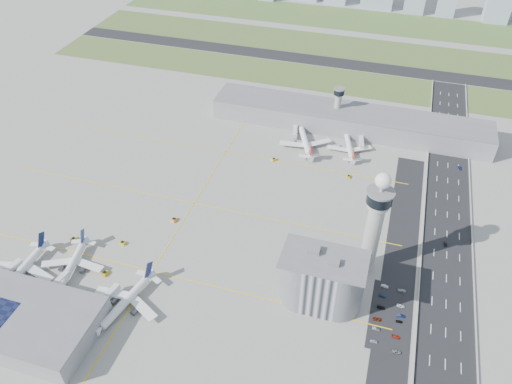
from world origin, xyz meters
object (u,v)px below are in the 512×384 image
(control_tower, at_px, (375,220))
(secondary_tower, at_px, (338,104))
(airplane_near_c, at_px, (124,299))
(tug_1, at_px, (122,243))
(car_lot_11, at_px, (402,291))
(car_hw_1, at_px, (445,244))
(tug_5, at_px, (349,176))
(car_lot_8, at_px, (399,321))
(car_lot_0, at_px, (374,341))
(jet_bridge_near_2, at_px, (101,306))
(car_lot_5, at_px, (385,286))
(tug_2, at_px, (105,273))
(jet_bridge_near_0, at_px, (1,279))
(car_lot_3, at_px, (381,307))
(airplane_near_b, at_px, (71,262))
(car_hw_4, at_px, (440,120))
(tug_4, at_px, (274,159))
(jet_bridge_near_1, at_px, (49,292))
(car_lot_2, at_px, (377,319))
(tug_3, at_px, (174,220))
(airplane_near_a, at_px, (20,268))
(car_lot_4, at_px, (382,296))
(airplane_far_a, at_px, (305,138))
(car_lot_7, at_px, (396,337))
(tug_0, at_px, (74,239))
(airplane_far_b, at_px, (350,144))
(admin_building, at_px, (322,280))
(car_lot_9, at_px, (401,316))
(car_lot_10, at_px, (401,306))
(jet_bridge_far_1, at_px, (361,139))
(car_lot_6, at_px, (397,352))
(jet_bridge_far_0, at_px, (295,128))
(car_hw_2, at_px, (460,168))
(car_lot_1, at_px, (376,329))

(control_tower, xyz_separation_m, secondary_tower, (-42.00, 142.00, -16.24))
(airplane_near_c, xyz_separation_m, tug_1, (-23.85, 39.73, -5.39))
(car_lot_11, relative_size, car_hw_1, 1.17)
(tug_5, xyz_separation_m, car_lot_8, (42.39, -110.32, -0.33))
(car_lot_0, bearing_deg, jet_bridge_near_2, 92.47)
(car_lot_5, bearing_deg, tug_2, 108.19)
(jet_bridge_near_0, xyz_separation_m, car_lot_3, (196.18, 42.62, -2.24))
(airplane_near_b, bearing_deg, car_lot_3, 87.14)
(tug_5, bearing_deg, car_lot_11, 108.86)
(airplane_near_c, distance_m, car_hw_4, 280.55)
(car_lot_11, bearing_deg, tug_4, 38.52)
(airplane_near_c, bearing_deg, jet_bridge_near_1, -70.54)
(secondary_tower, height_order, car_lot_2, secondary_tower)
(tug_3, bearing_deg, airplane_near_a, 59.79)
(car_lot_4, bearing_deg, tug_3, 83.55)
(airplane_far_a, xyz_separation_m, car_hw_1, (100.69, -77.12, -5.80))
(car_lot_0, height_order, car_lot_11, car_lot_11)
(tug_3, height_order, car_lot_7, tug_3)
(tug_1, xyz_separation_m, car_lot_3, (148.91, -2.50, -0.39))
(tug_0, distance_m, tug_4, 143.88)
(airplane_near_a, relative_size, airplane_far_b, 1.17)
(admin_building, relative_size, car_lot_9, 10.49)
(airplane_far_a, bearing_deg, tug_1, 126.66)
(airplane_far_a, relative_size, car_lot_11, 10.54)
(airplane_near_a, relative_size, tug_2, 12.66)
(tug_3, bearing_deg, car_lot_4, -176.54)
(tug_5, bearing_deg, admin_building, 84.63)
(airplane_near_c, bearing_deg, jet_bridge_near_2, -52.18)
(jet_bridge_near_0, height_order, car_lot_10, jet_bridge_near_0)
(jet_bridge_near_1, height_order, car_lot_10, jet_bridge_near_1)
(airplane_far_b, relative_size, jet_bridge_near_0, 2.78)
(car_lot_11, bearing_deg, jet_bridge_far_1, 9.46)
(jet_bridge_far_1, bearing_deg, car_lot_9, 5.04)
(car_lot_7, bearing_deg, car_lot_6, -166.98)
(admin_building, height_order, car_lot_0, admin_building)
(jet_bridge_far_0, height_order, tug_4, jet_bridge_far_0)
(airplane_far_b, relative_size, car_hw_2, 9.30)
(car_lot_0, bearing_deg, car_hw_1, -28.93)
(airplane_near_a, bearing_deg, car_hw_1, 112.72)
(airplane_near_b, bearing_deg, tug_3, 134.04)
(jet_bridge_far_1, xyz_separation_m, car_lot_11, (40.51, -136.10, -2.22))
(jet_bridge_near_1, bearing_deg, car_lot_1, -70.09)
(secondary_tower, xyz_separation_m, car_lot_3, (53.18, -168.38, -18.20))
(airplane_near_b, distance_m, car_lot_6, 175.22)
(admin_building, height_order, car_lot_2, admin_building)
(jet_bridge_near_1, height_order, tug_0, jet_bridge_near_1)
(jet_bridge_near_0, distance_m, car_hw_2, 296.22)
(control_tower, xyz_separation_m, tug_0, (-166.72, -29.43, -34.08))
(admin_building, height_order, car_lot_8, admin_building)
(car_lot_6, bearing_deg, tug_2, 87.35)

